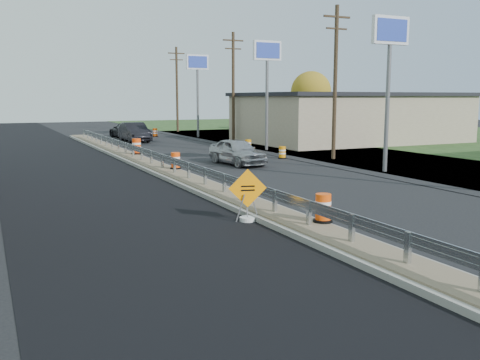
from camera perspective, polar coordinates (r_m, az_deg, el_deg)
name	(u,v)px	position (r m, az deg, el deg)	size (l,w,h in m)	color
ground	(224,198)	(20.80, -1.67, -1.89)	(140.00, 140.00, 0.00)	black
milled_overlay	(70,172)	(29.21, -17.72, 0.80)	(7.20, 120.00, 0.01)	black
median	(162,170)	(28.20, -8.28, 1.07)	(1.60, 55.00, 0.23)	gray
guardrail	(157,156)	(29.07, -8.89, 2.51)	(0.10, 46.15, 0.72)	silver
retail_building_near	(350,117)	(48.54, 11.60, 6.61)	(18.50, 12.50, 4.27)	tan
pylon_sign_south	(390,45)	(28.81, 15.69, 13.69)	(2.20, 0.30, 7.90)	slate
pylon_sign_mid	(267,61)	(39.54, 2.92, 12.58)	(2.20, 0.30, 7.90)	slate
pylon_sign_north	(197,70)	(52.26, -4.57, 11.64)	(2.20, 0.30, 7.90)	slate
utility_pole_smid	(335,80)	(34.05, 10.12, 10.48)	(1.90, 0.26, 9.40)	#473523
utility_pole_nmid	(233,85)	(47.06, -0.73, 10.11)	(1.90, 0.26, 9.40)	#473523
utility_pole_north	(177,88)	(61.00, -6.74, 9.75)	(1.90, 0.26, 9.40)	#473523
tree_far_yellow	(311,92)	(62.86, 7.58, 9.34)	(4.62, 4.62, 6.86)	#473523
caution_sign	(248,208)	(16.73, 0.81, -3.03)	(1.18, 0.50, 1.67)	white
barrel_median_near	(323,209)	(15.87, 8.85, -3.03)	(0.57, 0.57, 0.84)	black
barrel_median_mid	(176,161)	(27.59, -6.89, 2.03)	(0.57, 0.57, 0.84)	black
barrel_median_far	(137,147)	(35.21, -10.97, 3.51)	(0.68, 0.68, 1.00)	black
barrel_shoulder_near	(282,153)	(34.18, 4.53, 2.92)	(0.53, 0.53, 0.78)	black
barrel_shoulder_mid	(248,145)	(39.39, 0.88, 3.74)	(0.55, 0.55, 0.80)	black
barrel_shoulder_far	(155,133)	(53.79, -9.05, 5.01)	(0.57, 0.57, 0.84)	black
car_silver	(237,152)	(31.00, -0.30, 3.06)	(1.79, 4.44, 1.51)	#A9A9AE
car_dark_mid	(134,132)	(48.08, -11.19, 5.03)	(1.78, 5.11, 1.68)	black
car_dark_far	(125,130)	(53.00, -12.12, 5.22)	(2.04, 5.01, 1.45)	black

